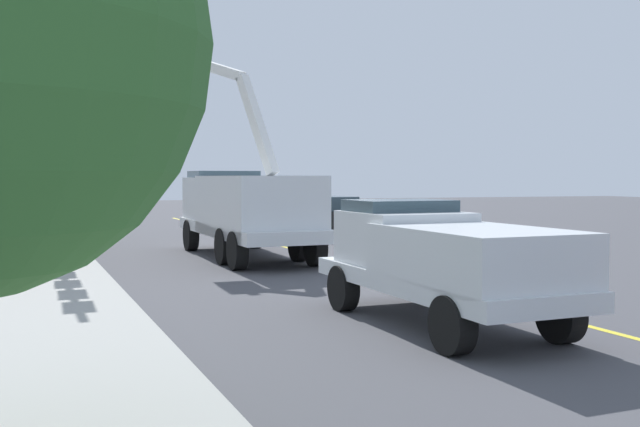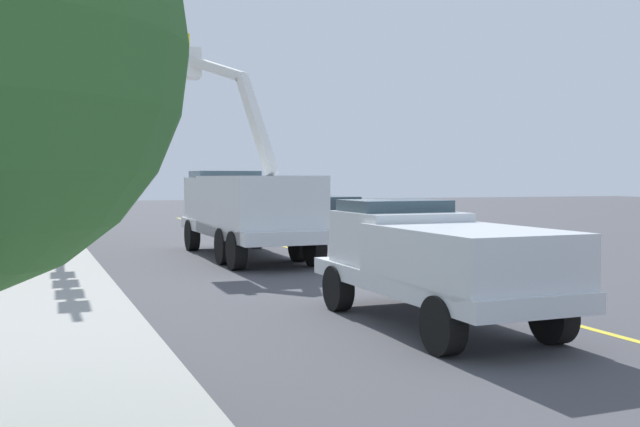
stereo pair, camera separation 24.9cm
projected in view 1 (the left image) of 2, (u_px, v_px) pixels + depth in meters
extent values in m
plane|color=#47474C|center=(338.00, 261.00, 21.66)|extent=(120.00, 120.00, 0.00)
cube|color=#9E9E99|center=(29.00, 273.00, 18.41)|extent=(60.11, 7.74, 0.12)
cube|color=yellow|center=(338.00, 261.00, 21.66)|extent=(49.89, 3.62, 0.01)
cube|color=silver|center=(247.00, 229.00, 22.48)|extent=(8.35, 3.06, 0.36)
cube|color=silver|center=(225.00, 201.00, 24.87)|extent=(2.78, 2.53, 1.60)
cube|color=#384C56|center=(223.00, 180.00, 25.02)|extent=(1.94, 2.22, 0.64)
cube|color=silver|center=(257.00, 206.00, 21.54)|extent=(5.41, 2.86, 1.80)
cube|color=white|center=(257.00, 124.00, 20.50)|extent=(1.49, 0.98, 2.89)
cube|color=white|center=(212.00, 67.00, 21.79)|extent=(2.60, 1.57, 1.09)
cube|color=white|center=(184.00, 63.00, 22.71)|extent=(0.90, 0.90, 0.90)
cube|color=yellow|center=(184.00, 44.00, 22.68)|extent=(0.36, 0.24, 0.60)
cylinder|color=black|center=(191.00, 235.00, 24.72)|extent=(1.06, 0.41, 1.04)
cylinder|color=black|center=(255.00, 233.00, 25.58)|extent=(1.06, 0.41, 1.04)
cylinder|color=black|center=(224.00, 246.00, 20.71)|extent=(1.06, 0.41, 1.04)
cylinder|color=black|center=(299.00, 244.00, 21.57)|extent=(1.06, 0.41, 1.04)
cylinder|color=black|center=(237.00, 251.00, 19.50)|extent=(1.06, 0.41, 1.04)
cylinder|color=black|center=(315.00, 248.00, 20.36)|extent=(1.06, 0.41, 1.04)
cube|color=silver|center=(440.00, 281.00, 12.24)|extent=(5.73, 2.48, 0.30)
cube|color=silver|center=(404.00, 242.00, 13.35)|extent=(2.14, 2.07, 1.10)
cube|color=#384C56|center=(399.00, 215.00, 13.51)|extent=(1.46, 1.85, 0.56)
cube|color=silver|center=(475.00, 263.00, 11.29)|extent=(3.50, 2.33, 1.10)
cylinder|color=black|center=(343.00, 288.00, 13.60)|extent=(0.86, 0.36, 0.84)
cylinder|color=black|center=(431.00, 282.00, 14.32)|extent=(0.86, 0.36, 0.84)
cylinder|color=black|center=(452.00, 325.00, 10.19)|extent=(0.86, 0.36, 0.84)
cylinder|color=black|center=(561.00, 315.00, 10.91)|extent=(0.86, 0.36, 0.84)
cube|color=black|center=(325.00, 218.00, 30.69)|extent=(4.92, 2.23, 0.70)
cube|color=#384C56|center=(324.00, 203.00, 30.80)|extent=(3.56, 1.91, 0.60)
cylinder|color=black|center=(360.00, 230.00, 29.54)|extent=(0.69, 0.29, 0.68)
cylinder|color=black|center=(321.00, 231.00, 28.88)|extent=(0.69, 0.29, 0.68)
cylinder|color=black|center=(329.00, 225.00, 32.55)|extent=(0.69, 0.29, 0.68)
cylinder|color=black|center=(293.00, 226.00, 31.90)|extent=(0.69, 0.29, 0.68)
cube|color=black|center=(262.00, 243.00, 27.49)|extent=(0.40, 0.40, 0.04)
cone|color=orange|center=(262.00, 232.00, 27.47)|extent=(0.32, 0.32, 0.76)
cylinder|color=white|center=(261.00, 230.00, 27.46)|extent=(0.20, 0.20, 0.08)
cylinder|color=gray|center=(55.00, 137.00, 25.16)|extent=(0.22, 0.22, 7.73)
cube|color=gray|center=(59.00, 41.00, 21.82)|extent=(6.96, 0.64, 0.16)
cube|color=gold|center=(56.00, 69.00, 23.63)|extent=(0.16, 0.57, 1.00)
cube|color=black|center=(59.00, 69.00, 23.67)|extent=(0.22, 0.33, 0.84)
cube|color=gold|center=(58.00, 62.00, 22.20)|extent=(0.16, 0.57, 1.00)
cube|color=black|center=(62.00, 62.00, 22.24)|extent=(0.22, 0.33, 0.84)
cube|color=gold|center=(61.00, 54.00, 20.77)|extent=(0.16, 0.57, 1.00)
cube|color=black|center=(65.00, 54.00, 20.81)|extent=(0.22, 0.33, 0.84)
cube|color=gold|center=(64.00, 44.00, 19.34)|extent=(0.16, 0.57, 1.00)
cube|color=black|center=(68.00, 45.00, 19.38)|extent=(0.22, 0.33, 0.84)
cylinder|color=brown|center=(8.00, 204.00, 28.07)|extent=(0.32, 0.32, 2.89)
sphere|color=#285623|center=(7.00, 136.00, 27.94)|extent=(3.29, 3.29, 3.29)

